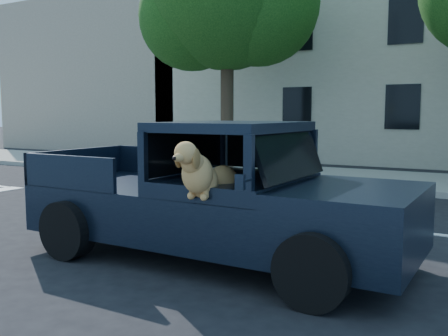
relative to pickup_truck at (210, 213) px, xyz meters
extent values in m
plane|color=black|center=(-0.85, -0.45, -0.63)|extent=(120.00, 120.00, 0.00)
cube|color=gray|center=(-0.85, 8.75, -0.55)|extent=(60.00, 4.00, 0.15)
cylinder|color=#332619|center=(-4.85, 9.15, 1.57)|extent=(0.44, 0.44, 4.40)
sphere|color=#0E390E|center=(-6.05, 8.85, 4.57)|extent=(3.60, 3.60, 3.60)
sphere|color=#0E390E|center=(-3.85, 9.45, 4.87)|extent=(4.00, 4.00, 4.00)
cube|color=tan|center=(-15.85, 16.05, 3.37)|extent=(12.00, 6.00, 8.00)
cube|color=black|center=(0.08, 0.02, 0.00)|extent=(5.23, 2.09, 0.66)
cube|color=black|center=(1.93, -0.01, 0.41)|extent=(1.53, 2.03, 0.16)
cube|color=black|center=(0.33, 0.02, 1.17)|extent=(1.58, 1.95, 0.12)
cube|color=black|center=(1.14, 0.00, 0.82)|extent=(0.28, 1.72, 0.57)
cube|color=black|center=(0.53, -0.44, 0.19)|extent=(0.56, 0.56, 0.38)
cube|color=black|center=(1.11, -1.25, 0.65)|extent=(0.10, 0.05, 0.16)
camera|label=1|loc=(3.43, -5.67, 1.34)|focal=40.00mm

